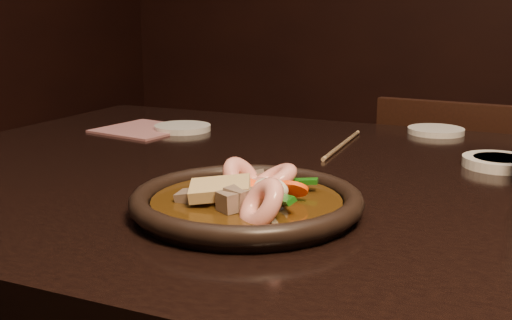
% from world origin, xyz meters
% --- Properties ---
extents(table, '(1.60, 0.90, 0.75)m').
position_xyz_m(table, '(0.00, 0.00, 0.67)').
color(table, black).
rests_on(table, floor).
extents(chair, '(0.40, 0.40, 0.79)m').
position_xyz_m(chair, '(-0.00, 0.66, 0.43)').
color(chair, black).
rests_on(chair, floor).
extents(plate, '(0.27, 0.27, 0.03)m').
position_xyz_m(plate, '(-0.15, -0.19, 0.76)').
color(plate, black).
rests_on(plate, table).
extents(stirfry, '(0.15, 0.17, 0.06)m').
position_xyz_m(stirfry, '(-0.15, -0.19, 0.77)').
color(stirfry, '#362109').
rests_on(stirfry, plate).
extents(soy_dish, '(0.11, 0.11, 0.01)m').
position_xyz_m(soy_dish, '(0.09, 0.17, 0.76)').
color(soy_dish, white).
rests_on(soy_dish, table).
extents(saucer_left, '(0.11, 0.11, 0.01)m').
position_xyz_m(saucer_left, '(-0.49, 0.22, 0.76)').
color(saucer_left, white).
rests_on(saucer_left, table).
extents(saucer_right, '(0.11, 0.11, 0.01)m').
position_xyz_m(saucer_right, '(-0.04, 0.40, 0.76)').
color(saucer_right, white).
rests_on(saucer_right, table).
extents(chopsticks, '(0.02, 0.24, 0.01)m').
position_xyz_m(chopsticks, '(-0.16, 0.21, 0.75)').
color(chopsticks, tan).
rests_on(chopsticks, table).
extents(napkin, '(0.18, 0.18, 0.00)m').
position_xyz_m(napkin, '(-0.56, 0.19, 0.75)').
color(napkin, '#9E6164').
rests_on(napkin, table).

